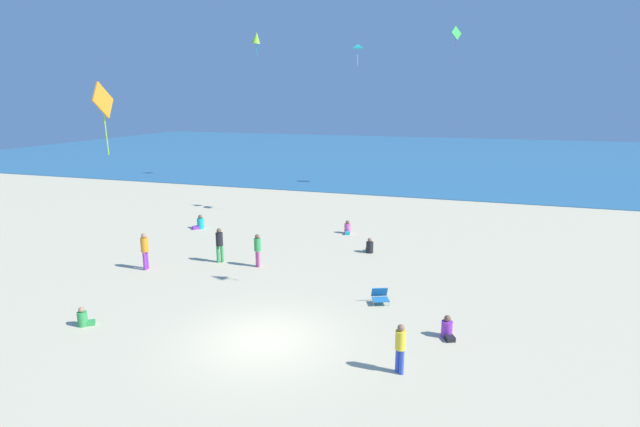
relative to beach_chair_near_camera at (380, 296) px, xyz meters
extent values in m
plane|color=beige|center=(-2.92, 6.02, -0.28)|extent=(120.00, 120.00, 0.00)
cube|color=teal|center=(-2.92, 50.32, -0.25)|extent=(120.00, 60.00, 0.05)
cube|color=#2370B2|center=(0.04, -0.11, -0.08)|extent=(0.72, 0.66, 0.03)
cube|color=#2370B2|center=(-0.05, 0.13, 0.10)|extent=(0.62, 0.42, 0.39)
cylinder|color=#B7B7BC|center=(0.37, -0.13, -0.18)|extent=(0.02, 0.02, 0.19)
cylinder|color=#B7B7BC|center=(-0.17, -0.35, -0.18)|extent=(0.02, 0.02, 0.19)
cylinder|color=#D8599E|center=(-3.61, 9.05, -0.01)|extent=(0.43, 0.43, 0.54)
sphere|color=brown|center=(-3.61, 9.05, 0.36)|extent=(0.22, 0.22, 0.22)
cube|color=#19ADB2|center=(-3.56, 8.84, -0.20)|extent=(0.36, 0.45, 0.16)
cylinder|color=green|center=(-9.06, -4.87, -0.03)|extent=(0.45, 0.45, 0.49)
sphere|color=#A87A5B|center=(-9.06, -4.87, 0.30)|extent=(0.19, 0.19, 0.19)
cube|color=green|center=(-8.91, -4.76, -0.21)|extent=(0.43, 0.41, 0.14)
cylinder|color=blue|center=(1.36, -4.51, 0.08)|extent=(0.13, 0.13, 0.72)
cylinder|color=blue|center=(1.49, -4.61, 0.08)|extent=(0.13, 0.13, 0.72)
cylinder|color=yellow|center=(1.43, -4.56, 0.71)|extent=(0.40, 0.40, 0.54)
sphere|color=#846047|center=(1.43, -4.56, 1.07)|extent=(0.20, 0.20, 0.20)
cylinder|color=purple|center=(2.53, -1.98, -0.01)|extent=(0.47, 0.47, 0.53)
sphere|color=brown|center=(2.53, -1.98, 0.35)|extent=(0.21, 0.21, 0.21)
cube|color=black|center=(2.62, -2.17, -0.20)|extent=(0.42, 0.47, 0.15)
cylinder|color=green|center=(-7.84, 2.41, 0.13)|extent=(0.14, 0.14, 0.81)
cylinder|color=green|center=(-8.01, 2.33, 0.13)|extent=(0.14, 0.14, 0.81)
cylinder|color=black|center=(-7.92, 2.37, 0.83)|extent=(0.43, 0.43, 0.60)
sphere|color=brown|center=(-7.92, 2.37, 1.23)|extent=(0.22, 0.22, 0.22)
cylinder|color=#19ADB2|center=(-11.99, 7.45, 0.02)|extent=(0.55, 0.55, 0.60)
sphere|color=brown|center=(-11.99, 7.45, 0.43)|extent=(0.24, 0.24, 0.24)
cube|color=purple|center=(-12.16, 7.28, -0.19)|extent=(0.52, 0.52, 0.17)
cylinder|color=purple|center=(-10.60, 0.62, 0.13)|extent=(0.14, 0.14, 0.82)
cylinder|color=purple|center=(-10.57, 0.44, 0.13)|extent=(0.14, 0.14, 0.82)
cylinder|color=orange|center=(-10.58, 0.53, 0.85)|extent=(0.37, 0.37, 0.61)
sphere|color=#A87A5B|center=(-10.58, 0.53, 1.26)|extent=(0.23, 0.23, 0.23)
cylinder|color=#D8599E|center=(-5.95, 2.31, 0.10)|extent=(0.13, 0.13, 0.75)
cylinder|color=#D8599E|center=(-6.08, 2.41, 0.10)|extent=(0.13, 0.13, 0.75)
cylinder|color=green|center=(-6.01, 2.36, 0.76)|extent=(0.42, 0.42, 0.56)
sphere|color=brown|center=(-6.01, 2.36, 1.13)|extent=(0.21, 0.21, 0.21)
cylinder|color=black|center=(-1.67, 5.92, -0.01)|extent=(0.46, 0.46, 0.54)
sphere|color=#846047|center=(-1.67, 5.92, 0.36)|extent=(0.22, 0.22, 0.22)
cube|color=green|center=(-1.75, 6.12, -0.20)|extent=(0.40, 0.47, 0.16)
cube|color=green|center=(0.84, 24.19, 11.94)|extent=(0.71, 0.88, 1.07)
cylinder|color=purple|center=(0.84, 24.19, 11.23)|extent=(0.11, 0.13, 0.63)
cube|color=orange|center=(-6.53, -5.86, 7.07)|extent=(0.25, 0.98, 0.97)
cylinder|color=#99DB33|center=(-6.53, -5.86, 6.17)|extent=(0.06, 0.05, 1.12)
pyramid|color=#1EADAD|center=(-3.94, 12.16, 10.02)|extent=(0.83, 0.78, 0.26)
cylinder|color=pink|center=(-3.94, 12.16, 9.25)|extent=(0.05, 0.06, 0.65)
cone|color=#99DB33|center=(-15.84, 24.21, 12.16)|extent=(1.15, 1.10, 1.01)
cylinder|color=#1EADAD|center=(-15.84, 24.21, 11.23)|extent=(0.12, 0.09, 1.11)
camera|label=1|loc=(3.11, -17.00, 7.13)|focal=27.89mm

